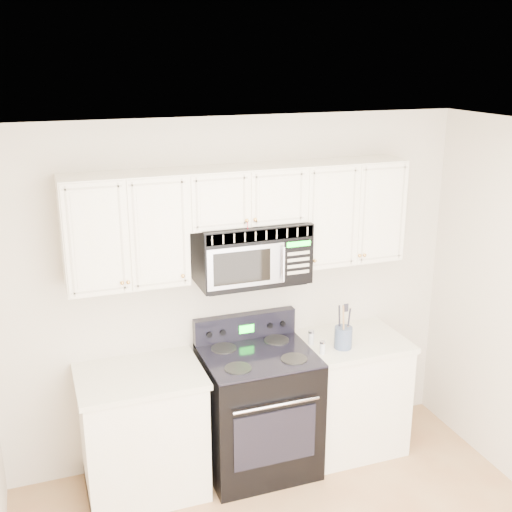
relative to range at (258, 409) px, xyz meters
name	(u,v)px	position (x,y,z in m)	size (l,w,h in m)	color
room	(343,407)	(-0.06, -1.42, 0.82)	(3.51, 3.51, 2.61)	tan
base_cabinet_left	(143,436)	(-0.86, 0.02, -0.06)	(0.86, 0.65, 0.92)	beige
base_cabinet_right	(345,397)	(0.74, 0.02, -0.06)	(0.86, 0.65, 0.92)	beige
range	(258,409)	(0.00, 0.00, 0.00)	(0.80, 0.72, 1.13)	black
upper_cabinets	(242,215)	(-0.06, 0.17, 1.45)	(2.44, 0.37, 0.75)	beige
microwave	(251,252)	(0.00, 0.13, 1.18)	(0.78, 0.44, 0.43)	black
utensil_crock	(343,337)	(0.64, -0.09, 0.52)	(0.13, 0.13, 0.35)	#484F6D
shaker_salt	(311,337)	(0.44, 0.05, 0.49)	(0.05, 0.05, 0.11)	silver
shaker_pepper	(322,347)	(0.45, -0.13, 0.49)	(0.04, 0.04, 0.10)	silver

